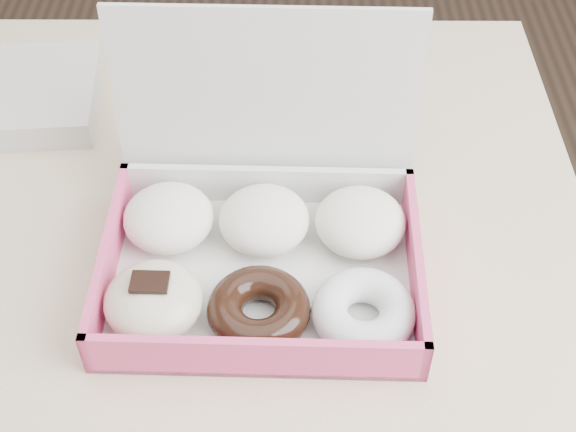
{
  "coord_description": "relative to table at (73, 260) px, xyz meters",
  "views": [
    {
      "loc": [
        0.26,
        -0.63,
        1.4
      ],
      "look_at": [
        0.26,
        -0.07,
        0.82
      ],
      "focal_mm": 50.0,
      "sensor_mm": 36.0,
      "label": 1
    }
  ],
  "objects": [
    {
      "name": "donut_box",
      "position": [
        0.23,
        -0.07,
        0.12
      ],
      "size": [
        0.33,
        0.28,
        0.24
      ],
      "rotation": [
        0.0,
        0.0,
        -0.02
      ],
      "color": "silver",
      "rests_on": "table"
    },
    {
      "name": "table",
      "position": [
        0.0,
        0.0,
        0.0
      ],
      "size": [
        1.2,
        0.8,
        0.75
      ],
      "color": "tan",
      "rests_on": "ground"
    },
    {
      "name": "newspapers",
      "position": [
        -0.1,
        0.19,
        0.1
      ],
      "size": [
        0.24,
        0.2,
        0.04
      ],
      "primitive_type": "cube",
      "rotation": [
        0.0,
        0.0,
        0.09
      ],
      "color": "silver",
      "rests_on": "table"
    }
  ]
}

